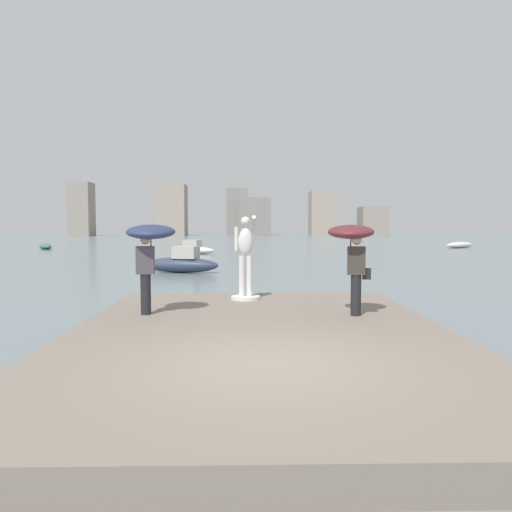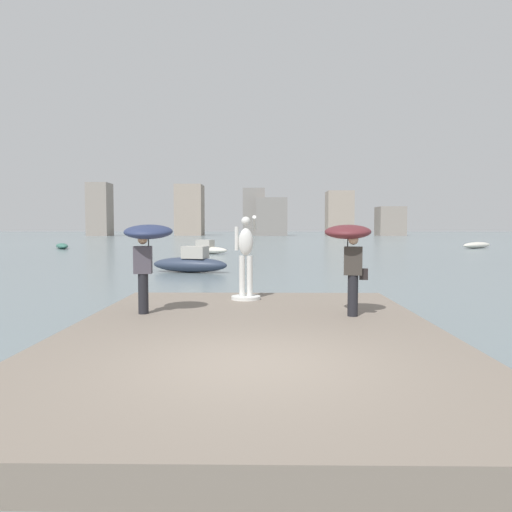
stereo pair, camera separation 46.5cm
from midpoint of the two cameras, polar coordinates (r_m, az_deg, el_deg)
name	(u,v)px [view 1 (the left image)]	position (r m, az deg, el deg)	size (l,w,h in m)	color
ground_plane	(248,251)	(46.93, -1.20, 0.55)	(400.00, 400.00, 0.00)	slate
pier	(260,341)	(9.32, -0.94, -9.67)	(7.03, 10.41, 0.40)	slate
statue_white_figure	(246,263)	(13.02, -2.22, -0.76)	(0.76, 0.94, 2.20)	silver
onlooker_left	(149,242)	(11.06, -13.25, 1.60)	(1.14, 1.16, 2.00)	black
onlooker_right	(352,244)	(10.80, 9.76, 1.41)	(1.17, 1.18, 1.98)	black
boat_near	(181,263)	(25.38, -9.05, -0.80)	(4.15, 2.19, 1.32)	#2D384C
boat_mid	(194,249)	(42.58, -7.36, 0.82)	(3.80, 2.57, 1.20)	silver
boat_far	(460,245)	(58.65, 22.05, 1.19)	(4.71, 4.15, 0.66)	silver
boat_leftward	(45,246)	(56.27, -23.15, 1.03)	(3.11, 4.56, 0.56)	#336B5B
distant_skyline	(235,213)	(131.22, -2.47, 4.88)	(80.90, 13.26, 13.42)	gray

